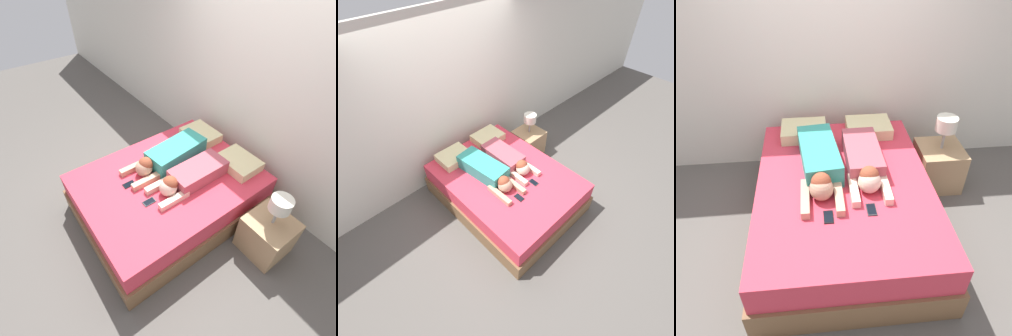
% 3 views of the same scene
% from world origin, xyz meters
% --- Properties ---
extents(ground_plane, '(12.00, 12.00, 0.00)m').
position_xyz_m(ground_plane, '(0.00, 0.00, 0.00)').
color(ground_plane, '#5B5651').
extents(wall_back, '(12.00, 0.06, 2.60)m').
position_xyz_m(wall_back, '(0.00, 1.20, 1.30)').
color(wall_back, silver).
rests_on(wall_back, ground_plane).
extents(bed, '(1.61, 2.11, 0.57)m').
position_xyz_m(bed, '(0.00, 0.00, 0.28)').
color(bed, brown).
rests_on(bed, ground_plane).
extents(pillow_head_left, '(0.47, 0.38, 0.12)m').
position_xyz_m(pillow_head_left, '(-0.35, 0.80, 0.63)').
color(pillow_head_left, beige).
rests_on(pillow_head_left, bed).
extents(pillow_head_right, '(0.47, 0.38, 0.12)m').
position_xyz_m(pillow_head_right, '(0.35, 0.80, 0.63)').
color(pillow_head_right, beige).
rests_on(pillow_head_right, bed).
extents(person_left, '(0.41, 1.11, 0.23)m').
position_xyz_m(person_left, '(-0.21, 0.16, 0.67)').
color(person_left, teal).
rests_on(person_left, bed).
extents(person_right, '(0.34, 0.97, 0.23)m').
position_xyz_m(person_right, '(0.20, 0.15, 0.66)').
color(person_right, '#B24C59').
rests_on(person_right, bed).
extents(cell_phone_left, '(0.08, 0.14, 0.01)m').
position_xyz_m(cell_phone_left, '(-0.17, -0.43, 0.57)').
color(cell_phone_left, black).
rests_on(cell_phone_left, bed).
extents(cell_phone_right, '(0.08, 0.14, 0.01)m').
position_xyz_m(cell_phone_right, '(0.18, -0.38, 0.57)').
color(cell_phone_right, '#2D2D33').
rests_on(cell_phone_right, bed).
extents(nightstand, '(0.47, 0.47, 0.85)m').
position_xyz_m(nightstand, '(1.10, 0.54, 0.28)').
color(nightstand, tan).
rests_on(nightstand, ground_plane).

